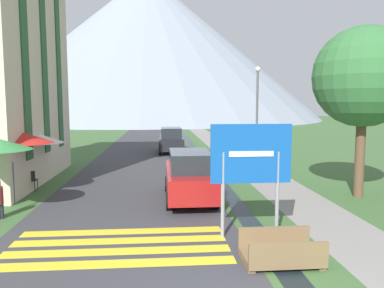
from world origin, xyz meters
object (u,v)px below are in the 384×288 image
(streetlamp, at_px, (257,109))
(tree_by_path, at_px, (364,77))
(footbridge, at_px, (281,253))
(cafe_umbrella_middle_red, at_px, (21,138))
(parked_car_far, at_px, (171,140))
(road_sign, at_px, (251,162))
(cafe_chair_far_right, at_px, (27,179))
(person_standing_terrace, at_px, (9,176))
(parked_car_near, at_px, (189,175))
(cafe_chair_far_left, at_px, (31,179))
(cafe_umbrella_rear_white, at_px, (39,138))

(streetlamp, xyz_separation_m, tree_by_path, (2.34, -6.33, 1.27))
(footbridge, distance_m, cafe_umbrella_middle_red, 10.60)
(parked_car_far, bearing_deg, road_sign, -84.83)
(parked_car_far, relative_size, cafe_chair_far_right, 5.14)
(road_sign, bearing_deg, person_standing_terrace, 152.76)
(parked_car_near, distance_m, streetlamp, 7.85)
(cafe_chair_far_left, height_order, tree_by_path, tree_by_path)
(footbridge, distance_m, tree_by_path, 8.56)
(parked_car_near, relative_size, cafe_umbrella_rear_white, 1.95)
(cafe_chair_far_left, relative_size, tree_by_path, 0.13)
(cafe_umbrella_rear_white, relative_size, tree_by_path, 0.35)
(person_standing_terrace, bearing_deg, parked_car_near, 0.28)
(footbridge, distance_m, person_standing_terrace, 9.80)
(road_sign, xyz_separation_m, person_standing_terrace, (-7.69, 3.96, -1.01))
(parked_car_far, bearing_deg, streetlamp, -59.12)
(footbridge, height_order, person_standing_terrace, person_standing_terrace)
(parked_car_far, distance_m, cafe_chair_far_left, 13.24)
(parked_car_far, relative_size, cafe_umbrella_rear_white, 1.94)
(parked_car_near, xyz_separation_m, cafe_umbrella_rear_white, (-6.31, 3.11, 1.13))
(streetlamp, bearing_deg, cafe_chair_far_left, -157.00)
(road_sign, distance_m, parked_car_far, 17.74)
(parked_car_near, relative_size, tree_by_path, 0.68)
(cafe_umbrella_middle_red, height_order, cafe_umbrella_rear_white, cafe_umbrella_middle_red)
(parked_car_far, height_order, cafe_umbrella_rear_white, cafe_umbrella_rear_white)
(parked_car_far, xyz_separation_m, person_standing_terrace, (-6.09, -13.68, 0.08))
(cafe_umbrella_rear_white, distance_m, tree_by_path, 13.39)
(cafe_chair_far_left, xyz_separation_m, person_standing_terrace, (-0.10, -1.88, 0.48))
(road_sign, xyz_separation_m, parked_car_near, (-1.31, 3.99, -1.09))
(cafe_chair_far_right, relative_size, streetlamp, 0.15)
(footbridge, bearing_deg, parked_car_near, 105.76)
(footbridge, bearing_deg, cafe_umbrella_middle_red, 139.41)
(cafe_umbrella_rear_white, bearing_deg, streetlamp, 16.80)
(parked_car_near, xyz_separation_m, cafe_chair_far_right, (-6.46, 1.87, -0.40))
(footbridge, xyz_separation_m, cafe_chair_far_left, (-7.88, 7.51, 0.29))
(footbridge, distance_m, cafe_chair_far_right, 11.04)
(cafe_umbrella_middle_red, relative_size, streetlamp, 0.45)
(cafe_umbrella_rear_white, bearing_deg, footbridge, -47.97)
(person_standing_terrace, bearing_deg, cafe_chair_far_left, 86.94)
(parked_car_near, height_order, cafe_umbrella_rear_white, cafe_umbrella_rear_white)
(cafe_chair_far_right, bearing_deg, cafe_umbrella_middle_red, -61.45)
(road_sign, height_order, cafe_umbrella_rear_white, road_sign)
(parked_car_far, relative_size, cafe_umbrella_middle_red, 1.77)
(road_sign, distance_m, tree_by_path, 6.94)
(cafe_umbrella_middle_red, bearing_deg, road_sign, -33.77)
(parked_car_far, bearing_deg, tree_by_path, -63.79)
(cafe_chair_far_left, height_order, cafe_umbrella_rear_white, cafe_umbrella_rear_white)
(parked_car_far, xyz_separation_m, cafe_umbrella_rear_white, (-6.03, -10.53, 1.13))
(road_sign, xyz_separation_m, cafe_chair_far_right, (-7.76, 5.86, -1.49))
(parked_car_far, distance_m, streetlamp, 8.91)
(cafe_chair_far_right, relative_size, cafe_umbrella_middle_red, 0.34)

